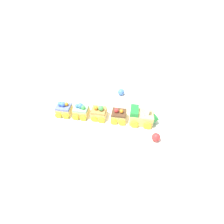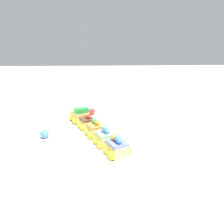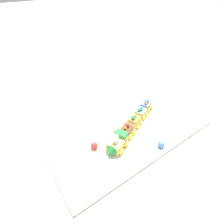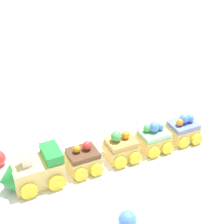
# 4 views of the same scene
# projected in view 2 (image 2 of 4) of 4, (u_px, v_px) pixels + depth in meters

# --- Properties ---
(ground_plane) EXTENTS (10.00, 10.00, 0.00)m
(ground_plane) POSITION_uv_depth(u_px,v_px,m) (103.00, 133.00, 0.67)
(ground_plane) COLOR beige
(display_board) EXTENTS (0.76, 0.47, 0.01)m
(display_board) POSITION_uv_depth(u_px,v_px,m) (103.00, 131.00, 0.67)
(display_board) COLOR white
(display_board) RESTS_ON ground_plane
(cake_train_locomotive) EXTENTS (0.12, 0.10, 0.08)m
(cake_train_locomotive) POSITION_uv_depth(u_px,v_px,m) (79.00, 115.00, 0.76)
(cake_train_locomotive) COLOR #E5C675
(cake_train_locomotive) RESTS_ON display_board
(cake_car_chocolate) EXTENTS (0.08, 0.08, 0.06)m
(cake_car_chocolate) POSITION_uv_depth(u_px,v_px,m) (87.00, 123.00, 0.68)
(cake_car_chocolate) COLOR #E5C675
(cake_car_chocolate) RESTS_ON display_board
(cake_car_caramel) EXTENTS (0.08, 0.08, 0.06)m
(cake_car_caramel) POSITION_uv_depth(u_px,v_px,m) (96.00, 130.00, 0.61)
(cake_car_caramel) COLOR #E5C675
(cake_car_caramel) RESTS_ON display_board
(cake_car_mint) EXTENTS (0.08, 0.08, 0.06)m
(cake_car_mint) POSITION_uv_depth(u_px,v_px,m) (105.00, 138.00, 0.55)
(cake_car_mint) COLOR #E5C675
(cake_car_mint) RESTS_ON display_board
(cake_car_blueberry) EXTENTS (0.08, 0.08, 0.06)m
(cake_car_blueberry) POSITION_uv_depth(u_px,v_px,m) (117.00, 147.00, 0.49)
(cake_car_blueberry) COLOR #E5C675
(cake_car_blueberry) RESTS_ON display_board
(gumball_red) EXTENTS (0.03, 0.03, 0.03)m
(gumball_red) POSITION_uv_depth(u_px,v_px,m) (92.00, 111.00, 0.84)
(gumball_red) COLOR red
(gumball_red) RESTS_ON display_board
(gumball_blue) EXTENTS (0.03, 0.03, 0.03)m
(gumball_blue) POSITION_uv_depth(u_px,v_px,m) (45.00, 134.00, 0.60)
(gumball_blue) COLOR #4C84E0
(gumball_blue) RESTS_ON display_board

